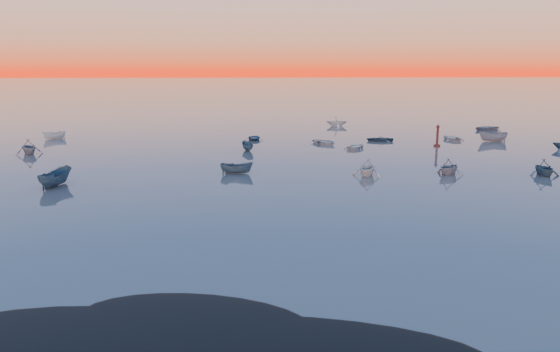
{
  "coord_description": "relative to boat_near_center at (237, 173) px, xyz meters",
  "views": [
    {
      "loc": [
        -4.26,
        -21.74,
        11.3
      ],
      "look_at": [
        -1.66,
        28.0,
        0.91
      ],
      "focal_mm": 35.0,
      "sensor_mm": 36.0,
      "label": 1
    }
  ],
  "objects": [
    {
      "name": "channel_marker",
      "position": [
        27.09,
        17.48,
        1.26
      ],
      "size": [
        0.89,
        0.89,
        3.18
      ],
      "color": "#4E1610",
      "rests_on": "ground"
    },
    {
      "name": "moored_fleet",
      "position": [
        5.87,
        19.09,
        0.0
      ],
      "size": [
        124.0,
        58.0,
        1.2
      ],
      "primitive_type": null,
      "color": "white",
      "rests_on": "ground"
    },
    {
      "name": "mud_lobes",
      "position": [
        5.87,
        -34.91,
        0.01
      ],
      "size": [
        140.0,
        6.0,
        0.07
      ],
      "primitive_type": null,
      "color": "black",
      "rests_on": "ground"
    },
    {
      "name": "ground",
      "position": [
        5.87,
        66.09,
        0.0
      ],
      "size": [
        600.0,
        600.0,
        0.0
      ],
      "primitive_type": "plane",
      "color": "#675C56",
      "rests_on": "ground"
    },
    {
      "name": "boat_near_center",
      "position": [
        0.0,
        0.0,
        0.0
      ],
      "size": [
        1.7,
        3.53,
        1.19
      ],
      "primitive_type": "imported",
      "rotation": [
        0.0,
        0.0,
        1.5
      ],
      "color": "#345264",
      "rests_on": "ground"
    }
  ]
}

